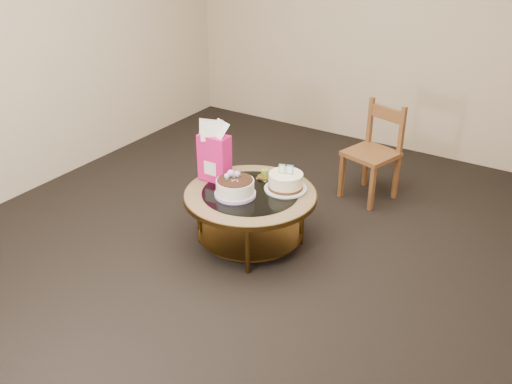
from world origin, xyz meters
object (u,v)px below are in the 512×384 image
Objects in this scene: cream_cake at (286,182)px; gift_bag at (214,152)px; decorated_cake at (235,188)px; dining_chair at (374,152)px; coffee_table at (250,201)px.

cream_cake is 0.60m from gift_bag.
cream_cake is at bearing 13.66° from gift_bag.
gift_bag reaches higher than decorated_cake.
decorated_cake is 0.36m from gift_bag.
decorated_cake is at bearing -95.86° from dining_chair.
cream_cake is 0.68× the size of gift_bag.
coffee_table is 3.12× the size of cream_cake.
dining_chair is (0.48, 1.27, 0.06)m from coffee_table.
gift_bag reaches higher than coffee_table.
decorated_cake reaches higher than coffee_table.
gift_bag is 1.51m from dining_chair.
dining_chair is at bearing 58.33° from cream_cake.
decorated_cake is at bearing -27.37° from gift_bag.
cream_cake is 1.12m from dining_chair.
coffee_table is at bearing 57.07° from decorated_cake.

